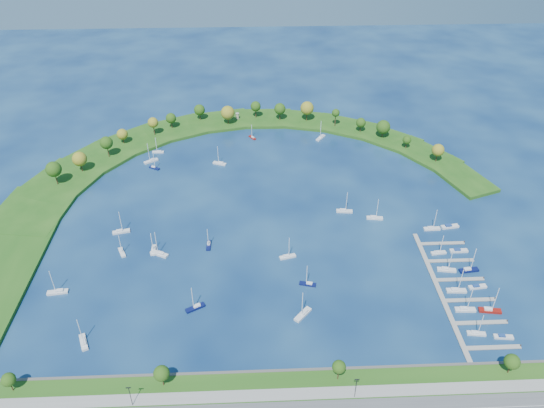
{
  "coord_description": "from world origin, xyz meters",
  "views": [
    {
      "loc": [
        -4.78,
        -228.3,
        167.44
      ],
      "look_at": [
        5.0,
        5.0,
        4.0
      ],
      "focal_mm": 34.39,
      "sensor_mm": 36.0,
      "label": 1
    }
  ],
  "objects_px": {
    "moored_boat_11": "(154,167)",
    "docked_boat_11": "(450,226)",
    "moored_boat_13": "(151,161)",
    "docked_boat_8": "(438,252)",
    "harbor_tower": "(237,116)",
    "moored_boat_4": "(303,314)",
    "docked_boat_9": "(459,251)",
    "moored_boat_10": "(153,249)",
    "moored_boat_14": "(344,211)",
    "moored_boat_16": "(375,217)",
    "moored_boat_9": "(158,151)",
    "docked_boat_1": "(503,337)",
    "moored_boat_2": "(58,291)",
    "moored_boat_5": "(220,163)",
    "moored_boat_0": "(287,256)",
    "moored_boat_12": "(121,231)",
    "moored_boat_15": "(321,137)",
    "dock_system": "(455,290)",
    "moored_boat_8": "(252,137)",
    "docked_boat_2": "(465,309)",
    "docked_boat_0": "(476,333)",
    "docked_boat_10": "(432,228)",
    "moored_boat_3": "(195,307)",
    "docked_boat_6": "(446,269)",
    "docked_boat_5": "(477,287)",
    "docked_boat_7": "(469,270)",
    "moored_boat_7": "(83,342)",
    "moored_boat_18": "(209,245)",
    "moored_boat_1": "(308,283)",
    "moored_boat_17": "(159,253)",
    "docked_boat_4": "(456,290)"
  },
  "relations": [
    {
      "from": "dock_system",
      "to": "docked_boat_8",
      "type": "relative_size",
      "value": 7.35
    },
    {
      "from": "moored_boat_9",
      "to": "moored_boat_13",
      "type": "xyz_separation_m",
      "value": [
        -2.84,
        -11.78,
        0.07
      ]
    },
    {
      "from": "moored_boat_2",
      "to": "moored_boat_10",
      "type": "bearing_deg",
      "value": -151.21
    },
    {
      "from": "moored_boat_14",
      "to": "docked_boat_4",
      "type": "relative_size",
      "value": 0.98
    },
    {
      "from": "moored_boat_15",
      "to": "moored_boat_2",
      "type": "bearing_deg",
      "value": -7.62
    },
    {
      "from": "moored_boat_11",
      "to": "docked_boat_11",
      "type": "relative_size",
      "value": 1.08
    },
    {
      "from": "moored_boat_5",
      "to": "docked_boat_1",
      "type": "distance_m",
      "value": 189.19
    },
    {
      "from": "dock_system",
      "to": "docked_boat_9",
      "type": "xyz_separation_m",
      "value": [
        10.67,
        26.65,
        0.31
      ]
    },
    {
      "from": "moored_boat_5",
      "to": "moored_boat_1",
      "type": "bearing_deg",
      "value": 134.64
    },
    {
      "from": "moored_boat_4",
      "to": "moored_boat_12",
      "type": "relative_size",
      "value": 1.08
    },
    {
      "from": "harbor_tower",
      "to": "docked_boat_7",
      "type": "xyz_separation_m",
      "value": [
        111.3,
        -165.14,
        -3.31
      ]
    },
    {
      "from": "harbor_tower",
      "to": "docked_boat_7",
      "type": "height_order",
      "value": "docked_boat_7"
    },
    {
      "from": "docked_boat_0",
      "to": "docked_boat_7",
      "type": "bearing_deg",
      "value": 82.54
    },
    {
      "from": "moored_boat_2",
      "to": "moored_boat_8",
      "type": "height_order",
      "value": "moored_boat_2"
    },
    {
      "from": "docked_boat_11",
      "to": "moored_boat_9",
      "type": "bearing_deg",
      "value": 144.4
    },
    {
      "from": "moored_boat_2",
      "to": "docked_boat_10",
      "type": "distance_m",
      "value": 186.22
    },
    {
      "from": "dock_system",
      "to": "docked_boat_6",
      "type": "xyz_separation_m",
      "value": [
        0.21,
        13.08,
        0.58
      ]
    },
    {
      "from": "docked_boat_8",
      "to": "moored_boat_12",
      "type": "bearing_deg",
      "value": 164.93
    },
    {
      "from": "moored_boat_14",
      "to": "moored_boat_16",
      "type": "height_order",
      "value": "moored_boat_14"
    },
    {
      "from": "docked_boat_7",
      "to": "docked_boat_2",
      "type": "bearing_deg",
      "value": -119.96
    },
    {
      "from": "moored_boat_13",
      "to": "docked_boat_8",
      "type": "relative_size",
      "value": 1.2
    },
    {
      "from": "moored_boat_2",
      "to": "docked_boat_2",
      "type": "distance_m",
      "value": 180.58
    },
    {
      "from": "docked_boat_2",
      "to": "moored_boat_2",
      "type": "bearing_deg",
      "value": 177.36
    },
    {
      "from": "moored_boat_5",
      "to": "moored_boat_0",
      "type": "bearing_deg",
      "value": 134.53
    },
    {
      "from": "moored_boat_0",
      "to": "docked_boat_6",
      "type": "bearing_deg",
      "value": -24.44
    },
    {
      "from": "harbor_tower",
      "to": "docked_boat_9",
      "type": "xyz_separation_m",
      "value": [
        111.27,
        -150.86,
        -3.6
      ]
    },
    {
      "from": "docked_boat_6",
      "to": "moored_boat_18",
      "type": "bearing_deg",
      "value": 178.04
    },
    {
      "from": "moored_boat_0",
      "to": "moored_boat_5",
      "type": "bearing_deg",
      "value": 97.11
    },
    {
      "from": "docked_boat_0",
      "to": "docked_boat_10",
      "type": "relative_size",
      "value": 0.89
    },
    {
      "from": "moored_boat_7",
      "to": "moored_boat_9",
      "type": "relative_size",
      "value": 1.18
    },
    {
      "from": "moored_boat_8",
      "to": "moored_boat_16",
      "type": "relative_size",
      "value": 0.77
    },
    {
      "from": "moored_boat_4",
      "to": "docked_boat_0",
      "type": "height_order",
      "value": "moored_boat_4"
    },
    {
      "from": "docked_boat_0",
      "to": "moored_boat_7",
      "type": "bearing_deg",
      "value": -172.82
    },
    {
      "from": "docked_boat_1",
      "to": "docked_boat_8",
      "type": "bearing_deg",
      "value": 107.48
    },
    {
      "from": "moored_boat_7",
      "to": "docked_boat_7",
      "type": "distance_m",
      "value": 175.02
    },
    {
      "from": "moored_boat_3",
      "to": "moored_boat_15",
      "type": "distance_m",
      "value": 171.36
    },
    {
      "from": "moored_boat_12",
      "to": "docked_boat_2",
      "type": "height_order",
      "value": "docked_boat_2"
    },
    {
      "from": "docked_boat_6",
      "to": "moored_boat_8",
      "type": "bearing_deg",
      "value": 132.81
    },
    {
      "from": "moored_boat_9",
      "to": "docked_boat_2",
      "type": "bearing_deg",
      "value": 139.47
    },
    {
      "from": "docked_boat_1",
      "to": "docked_boat_9",
      "type": "distance_m",
      "value": 54.61
    },
    {
      "from": "docked_boat_6",
      "to": "docked_boat_8",
      "type": "bearing_deg",
      "value": 99.45
    },
    {
      "from": "moored_boat_2",
      "to": "moored_boat_15",
      "type": "height_order",
      "value": "moored_boat_15"
    },
    {
      "from": "moored_boat_2",
      "to": "docked_boat_11",
      "type": "distance_m",
      "value": 196.23
    },
    {
      "from": "docked_boat_0",
      "to": "docked_boat_2",
      "type": "height_order",
      "value": "docked_boat_2"
    },
    {
      "from": "docked_boat_9",
      "to": "moored_boat_10",
      "type": "bearing_deg",
      "value": 177.16
    },
    {
      "from": "moored_boat_4",
      "to": "moored_boat_7",
      "type": "bearing_deg",
      "value": -41.2
    },
    {
      "from": "moored_boat_17",
      "to": "docked_boat_1",
      "type": "distance_m",
      "value": 159.03
    },
    {
      "from": "harbor_tower",
      "to": "moored_boat_4",
      "type": "xyz_separation_m",
      "value": [
        30.35,
        -189.77,
        -3.29
      ]
    },
    {
      "from": "docked_boat_5",
      "to": "moored_boat_14",
      "type": "bearing_deg",
      "value": 123.04
    },
    {
      "from": "moored_boat_4",
      "to": "docked_boat_2",
      "type": "relative_size",
      "value": 1.07
    }
  ]
}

